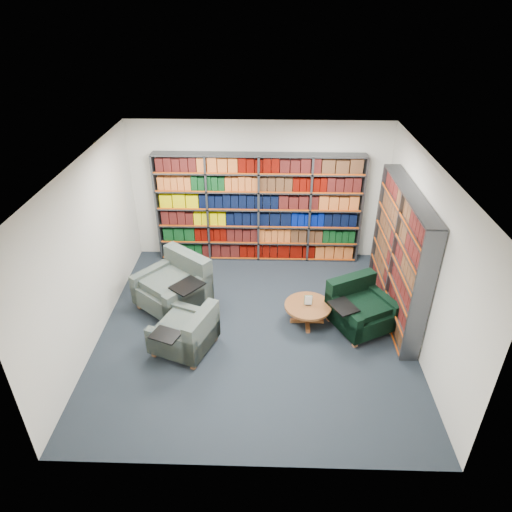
{
  "coord_description": "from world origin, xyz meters",
  "views": [
    {
      "loc": [
        0.19,
        -5.86,
        4.85
      ],
      "look_at": [
        0.0,
        0.6,
        1.05
      ],
      "focal_mm": 32.0,
      "sensor_mm": 36.0,
      "label": 1
    }
  ],
  "objects_px": {
    "chair_green_right": "(358,308)",
    "coffee_table": "(308,309)",
    "chair_teal_left": "(177,286)",
    "chair_teal_front": "(188,334)"
  },
  "relations": [
    {
      "from": "coffee_table",
      "to": "chair_teal_front",
      "type": "bearing_deg",
      "value": -159.06
    },
    {
      "from": "chair_teal_front",
      "to": "coffee_table",
      "type": "bearing_deg",
      "value": 20.94
    },
    {
      "from": "chair_green_right",
      "to": "coffee_table",
      "type": "relative_size",
      "value": 1.53
    },
    {
      "from": "chair_teal_left",
      "to": "chair_green_right",
      "type": "height_order",
      "value": "chair_teal_left"
    },
    {
      "from": "chair_teal_left",
      "to": "chair_teal_front",
      "type": "xyz_separation_m",
      "value": [
        0.39,
        -1.18,
        -0.07
      ]
    },
    {
      "from": "coffee_table",
      "to": "chair_green_right",
      "type": "bearing_deg",
      "value": -0.68
    },
    {
      "from": "chair_teal_left",
      "to": "chair_green_right",
      "type": "distance_m",
      "value": 3.11
    },
    {
      "from": "chair_teal_front",
      "to": "coffee_table",
      "type": "height_order",
      "value": "chair_teal_front"
    },
    {
      "from": "chair_teal_left",
      "to": "coffee_table",
      "type": "bearing_deg",
      "value": -11.67
    },
    {
      "from": "chair_teal_left",
      "to": "chair_teal_front",
      "type": "distance_m",
      "value": 1.24
    }
  ]
}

